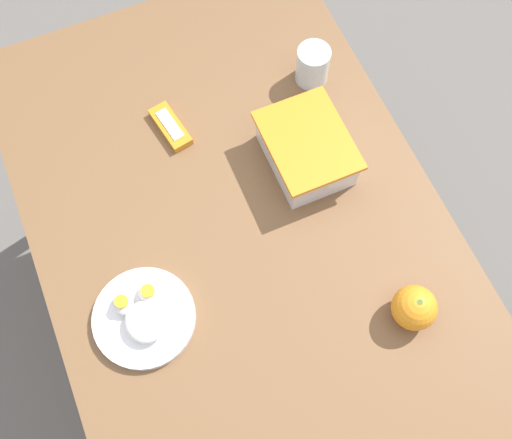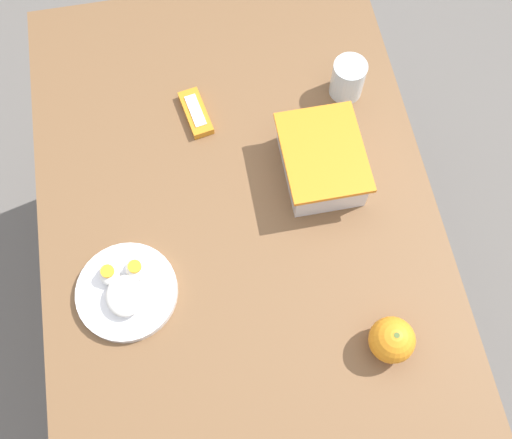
# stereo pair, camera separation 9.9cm
# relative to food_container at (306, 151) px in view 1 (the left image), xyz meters

# --- Properties ---
(ground_plane) EXTENTS (10.00, 10.00, 0.00)m
(ground_plane) POSITION_rel_food_container_xyz_m (0.08, -0.19, -0.80)
(ground_plane) COLOR #66605B
(table) EXTENTS (1.25, 0.82, 0.76)m
(table) POSITION_rel_food_container_xyz_m (0.08, -0.19, -0.12)
(table) COLOR brown
(table) RESTS_ON ground_plane
(food_container) EXTENTS (0.21, 0.16, 0.09)m
(food_container) POSITION_rel_food_container_xyz_m (0.00, 0.00, 0.00)
(food_container) COLOR white
(food_container) RESTS_ON table
(orange_fruit) EXTENTS (0.09, 0.09, 0.09)m
(orange_fruit) POSITION_rel_food_container_xyz_m (0.38, 0.04, 0.00)
(orange_fruit) COLOR orange
(orange_fruit) RESTS_ON table
(rice_plate) EXTENTS (0.20, 0.20, 0.05)m
(rice_plate) POSITION_rel_food_container_xyz_m (0.19, -0.43, -0.02)
(rice_plate) COLOR white
(rice_plate) RESTS_ON table
(candy_bar) EXTENTS (0.12, 0.07, 0.02)m
(candy_bar) POSITION_rel_food_container_xyz_m (-0.18, -0.24, -0.03)
(candy_bar) COLOR orange
(candy_bar) RESTS_ON table
(drinking_glass) EXTENTS (0.07, 0.07, 0.09)m
(drinking_glass) POSITION_rel_food_container_xyz_m (-0.19, 0.10, 0.01)
(drinking_glass) COLOR silver
(drinking_glass) RESTS_ON table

